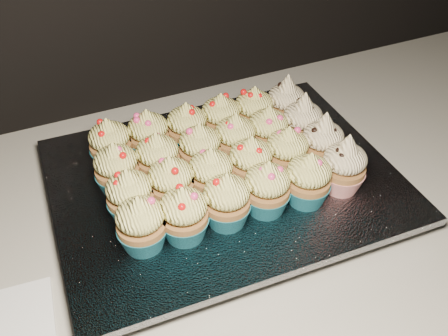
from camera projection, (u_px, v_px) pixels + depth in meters
name	position (u px, v px, depth m)	size (l,w,h in m)	color
worktop	(275.00, 189.00, 0.79)	(2.44, 0.64, 0.04)	beige
baking_tray	(224.00, 188.00, 0.75)	(0.45, 0.35, 0.02)	black
foil_lining	(224.00, 179.00, 0.74)	(0.49, 0.38, 0.01)	silver
cupcake_0	(141.00, 224.00, 0.61)	(0.06, 0.06, 0.08)	#1B7082
cupcake_1	(184.00, 215.00, 0.62)	(0.06, 0.06, 0.08)	#1B7082
cupcake_2	(227.00, 201.00, 0.64)	(0.06, 0.06, 0.08)	#1B7082
cupcake_3	(267.00, 189.00, 0.66)	(0.06, 0.06, 0.08)	#1B7082
cupcake_4	(308.00, 180.00, 0.67)	(0.06, 0.06, 0.08)	#1B7082
cupcake_5	(344.00, 166.00, 0.69)	(0.06, 0.06, 0.10)	red
cupcake_6	(130.00, 196.00, 0.65)	(0.06, 0.06, 0.08)	#1B7082
cupcake_7	(171.00, 183.00, 0.67)	(0.06, 0.06, 0.08)	#1B7082
cupcake_8	(211.00, 175.00, 0.68)	(0.06, 0.06, 0.08)	#1B7082
cupcake_9	(251.00, 163.00, 0.70)	(0.06, 0.06, 0.08)	#1B7082
cupcake_10	(287.00, 153.00, 0.72)	(0.06, 0.06, 0.08)	#1B7082
cupcake_11	(322.00, 143.00, 0.73)	(0.06, 0.06, 0.10)	red
cupcake_12	(117.00, 169.00, 0.69)	(0.06, 0.06, 0.08)	#1B7082
cupcake_13	(158.00, 159.00, 0.71)	(0.06, 0.06, 0.08)	#1B7082
cupcake_14	(200.00, 149.00, 0.72)	(0.06, 0.06, 0.08)	#1B7082
cupcake_15	(235.00, 139.00, 0.74)	(0.06, 0.06, 0.08)	#1B7082
cupcake_16	(268.00, 131.00, 0.76)	(0.06, 0.06, 0.08)	#1B7082
cupcake_17	(302.00, 122.00, 0.77)	(0.06, 0.06, 0.10)	red
cupcake_18	(110.00, 144.00, 0.73)	(0.06, 0.06, 0.08)	#1B7082
cupcake_19	(149.00, 135.00, 0.75)	(0.06, 0.06, 0.08)	#1B7082
cupcake_20	(187.00, 128.00, 0.76)	(0.06, 0.06, 0.08)	#1B7082
cupcake_21	(221.00, 119.00, 0.78)	(0.06, 0.06, 0.08)	#1B7082
cupcake_22	(254.00, 111.00, 0.80)	(0.06, 0.06, 0.08)	#1B7082
cupcake_23	(286.00, 104.00, 0.81)	(0.06, 0.06, 0.10)	red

